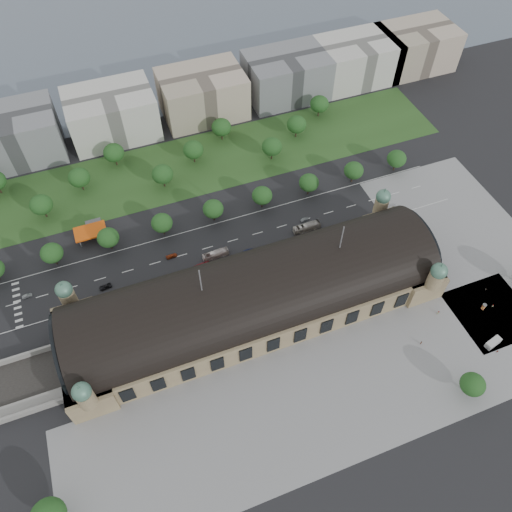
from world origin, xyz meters
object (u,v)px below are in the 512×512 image
object	(u,v)px
pedestrian_3	(497,351)
parked_car_4	(152,288)
parked_car_6	(197,283)
pedestrian_1	(421,343)
traffic_car_5	(305,220)
parked_car_3	(141,292)
traffic_car_2	(105,287)
traffic_car_1	(27,296)
pedestrian_4	(479,382)
petrol_station	(92,228)
advertising_column	(484,307)
parked_car_2	(121,300)
parked_car_5	(174,284)
traffic_car_4	(248,251)
traffic_car_6	(394,207)
parked_car_1	(80,319)
bus_mid	(216,254)
pedestrian_5	(493,306)
van_south	(492,343)
bus_west	(198,269)
parked_car_0	(87,308)
pedestrian_0	(438,313)
traffic_car_3	(172,256)
bus_east	(307,227)

from	to	relation	value
pedestrian_3	parked_car_4	bearing A→B (deg)	-9.67
parked_car_6	pedestrian_1	size ratio (longest dim) A/B	2.42
traffic_car_5	parked_car_3	xyz separation A→B (m)	(-80.62, -12.53, 0.06)
parked_car_3	traffic_car_2	bearing A→B (deg)	-153.74
traffic_car_1	pedestrian_4	xyz separation A→B (m)	(151.75, -98.26, 0.28)
petrol_station	advertising_column	distance (m)	171.74
traffic_car_2	parked_car_2	bearing A→B (deg)	21.17
parked_car_5	traffic_car_1	bearing A→B (deg)	-133.45
traffic_car_4	pedestrian_4	size ratio (longest dim) A/B	2.39
traffic_car_4	traffic_car_6	size ratio (longest dim) A/B	0.95
traffic_car_1	traffic_car_5	xyz separation A→B (m)	(125.12, -2.22, 0.05)
parked_car_1	parked_car_4	world-z (taller)	parked_car_4
bus_mid	pedestrian_5	distance (m)	117.34
bus_mid	van_south	world-z (taller)	bus_mid
pedestrian_4	advertising_column	bearing A→B (deg)	179.97
parked_car_1	bus_west	size ratio (longest dim) A/B	0.40
traffic_car_1	parked_car_0	world-z (taller)	parked_car_0
bus_mid	pedestrian_1	size ratio (longest dim) A/B	5.98
traffic_car_4	parked_car_4	distance (m)	45.05
parked_car_3	pedestrian_4	size ratio (longest dim) A/B	2.40
petrol_station	traffic_car_6	size ratio (longest dim) A/B	3.03
traffic_car_5	pedestrian_5	xyz separation A→B (m)	(52.26, -70.56, 0.07)
traffic_car_4	advertising_column	size ratio (longest dim) A/B	1.43
pedestrian_0	parked_car_3	bearing A→B (deg)	137.28
traffic_car_2	pedestrian_4	size ratio (longest dim) A/B	2.78
traffic_car_6	pedestrian_1	xyz separation A→B (m)	(-27.47, -66.70, 0.34)
parked_car_3	bus_west	size ratio (longest dim) A/B	0.37
pedestrian_3	traffic_car_4	bearing A→B (deg)	-24.80
advertising_column	traffic_car_3	bearing A→B (deg)	147.49
parked_car_4	traffic_car_2	bearing A→B (deg)	-153.17
traffic_car_1	pedestrian_5	distance (m)	191.72
advertising_column	traffic_car_4	bearing A→B (deg)	141.93
parked_car_0	parked_car_2	world-z (taller)	parked_car_0
parked_car_1	parked_car_2	xyz separation A→B (m)	(17.20, 2.79, 0.01)
petrol_station	parked_car_6	xyz separation A→B (m)	(35.91, -44.28, -2.26)
parked_car_4	pedestrian_1	bearing A→B (deg)	15.92
parked_car_5	bus_east	size ratio (longest dim) A/B	0.42
petrol_station	bus_east	distance (m)	97.59
parked_car_0	parked_car_1	distance (m)	5.41
traffic_car_4	pedestrian_1	world-z (taller)	pedestrian_1
parked_car_2	parked_car_1	bearing A→B (deg)	-115.60
traffic_car_4	parked_car_3	world-z (taller)	parked_car_3
advertising_column	pedestrian_3	bearing A→B (deg)	-110.72
traffic_car_3	pedestrian_5	distance (m)	136.35
parked_car_5	pedestrian_5	world-z (taller)	pedestrian_5
bus_mid	advertising_column	bearing A→B (deg)	-126.80
traffic_car_4	van_south	distance (m)	105.40
bus_east	pedestrian_1	size ratio (longest dim) A/B	6.60
parked_car_3	bus_west	distance (m)	25.64
parked_car_3	parked_car_2	bearing A→B (deg)	-115.59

